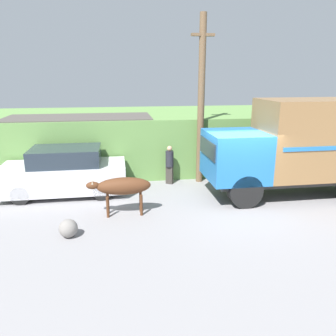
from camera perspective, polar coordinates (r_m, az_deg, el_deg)
The scene contains 9 objects.
ground_plane at distance 11.57m, azimuth 12.48°, elevation -6.60°, with size 60.00×60.00×0.00m, color gray.
hillside_embankment at distance 17.20m, azimuth 5.00°, elevation 5.51°, with size 32.00×6.39×2.58m.
building_backdrop at distance 15.12m, azimuth -14.96°, elevation 3.75°, with size 6.24×2.70×2.62m.
cargo_truck at distance 12.91m, azimuth 22.54°, elevation 3.78°, with size 6.64×2.24×3.54m.
brown_cow at distance 10.47m, azimuth -7.92°, elevation -3.25°, with size 2.02×0.56×1.25m.
parked_suv at distance 12.79m, azimuth -17.53°, elevation -0.74°, with size 4.52×1.89×1.79m.
pedestrian_on_hill at distance 13.42m, azimuth 0.27°, elevation 0.85°, with size 0.44×0.44×1.60m.
utility_pole at distance 13.39m, azimuth 5.79°, elevation 11.74°, with size 0.90×0.27×6.63m.
roadside_rock at distance 9.61m, azimuth -16.97°, elevation -10.02°, with size 0.52×0.52×0.52m.
Camera 1 is at (-4.05, -9.94, 4.32)m, focal length 35.00 mm.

